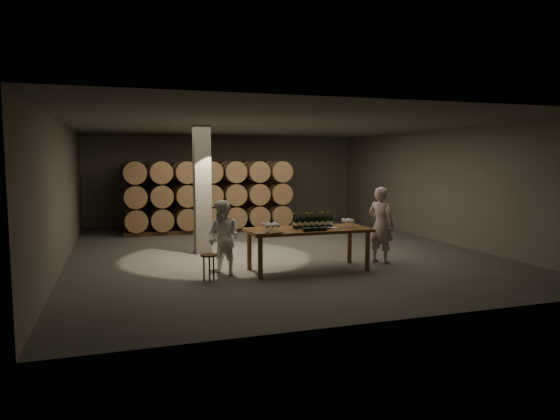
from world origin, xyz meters
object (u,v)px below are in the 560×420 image
object	(u,v)px
bottle_cluster	(313,222)
plate	(332,228)
person_man	(381,225)
stool	(209,259)
tasting_table	(308,233)
person_woman	(224,238)
notebook_near	(274,233)

from	to	relation	value
bottle_cluster	plate	size ratio (longest dim) A/B	3.22
person_man	stool	bearing A→B (deg)	69.02
tasting_table	person_woman	size ratio (longest dim) A/B	1.69
person_man	plate	bearing A→B (deg)	74.56
stool	person_man	size ratio (longest dim) A/B	0.31
tasting_table	plate	xyz separation A→B (m)	(0.51, -0.09, 0.11)
plate	notebook_near	size ratio (longest dim) A/B	1.13
person_woman	tasting_table	bearing A→B (deg)	46.98
tasting_table	person_man	world-z (taller)	person_man
tasting_table	person_man	xyz separation A→B (m)	(1.86, 0.23, 0.08)
plate	stool	xyz separation A→B (m)	(-2.69, -0.23, -0.47)
tasting_table	notebook_near	size ratio (longest dim) A/B	10.92
notebook_near	person_woman	world-z (taller)	person_woman
bottle_cluster	plate	world-z (taller)	bottle_cluster
bottle_cluster	notebook_near	world-z (taller)	bottle_cluster
person_woman	plate	bearing A→B (deg)	45.69
notebook_near	stool	bearing A→B (deg)	163.39
stool	person_woman	size ratio (longest dim) A/B	0.35
bottle_cluster	notebook_near	bearing A→B (deg)	-153.12
stool	person_man	distance (m)	4.11
notebook_near	person_woman	size ratio (longest dim) A/B	0.15
plate	stool	size ratio (longest dim) A/B	0.50
plate	person_woman	bearing A→B (deg)	174.31
bottle_cluster	person_woman	world-z (taller)	person_woman
tasting_table	bottle_cluster	world-z (taller)	bottle_cluster
stool	plate	bearing A→B (deg)	4.92
tasting_table	plate	size ratio (longest dim) A/B	9.70
tasting_table	stool	distance (m)	2.23
bottle_cluster	stool	distance (m)	2.42
plate	tasting_table	bearing A→B (deg)	169.79
person_woman	notebook_near	bearing A→B (deg)	17.97
bottle_cluster	stool	world-z (taller)	bottle_cluster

